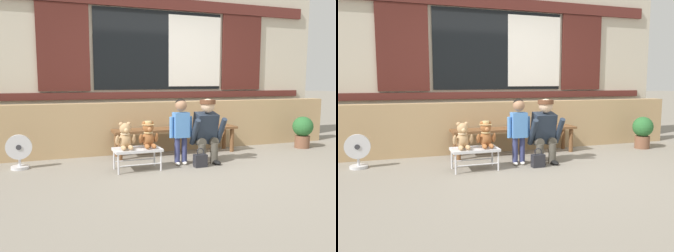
% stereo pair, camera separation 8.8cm
% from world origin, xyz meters
% --- Properties ---
extents(ground_plane, '(60.00, 60.00, 0.00)m').
position_xyz_m(ground_plane, '(0.00, 0.00, 0.00)').
color(ground_plane, gray).
extents(brick_low_wall, '(6.47, 0.25, 0.85)m').
position_xyz_m(brick_low_wall, '(0.00, 1.43, 0.42)').
color(brick_low_wall, tan).
rests_on(brick_low_wall, ground).
extents(shop_facade, '(6.61, 0.26, 3.75)m').
position_xyz_m(shop_facade, '(0.00, 1.94, 1.87)').
color(shop_facade, beige).
rests_on(shop_facade, ground).
extents(wooden_bench_long, '(2.10, 0.40, 0.44)m').
position_xyz_m(wooden_bench_long, '(0.02, 1.06, 0.37)').
color(wooden_bench_long, brown).
rests_on(wooden_bench_long, ground).
extents(small_display_bench, '(0.64, 0.36, 0.30)m').
position_xyz_m(small_display_bench, '(-0.85, 0.27, 0.27)').
color(small_display_bench, silver).
rests_on(small_display_bench, ground).
extents(teddy_bear_plain, '(0.28, 0.26, 0.36)m').
position_xyz_m(teddy_bear_plain, '(-1.01, 0.27, 0.46)').
color(teddy_bear_plain, tan).
rests_on(teddy_bear_plain, small_display_bench).
extents(teddy_bear_with_hat, '(0.28, 0.27, 0.36)m').
position_xyz_m(teddy_bear_with_hat, '(-0.69, 0.27, 0.47)').
color(teddy_bear_with_hat, '#93562D').
rests_on(teddy_bear_with_hat, small_display_bench).
extents(child_standing, '(0.35, 0.18, 0.96)m').
position_xyz_m(child_standing, '(-0.18, 0.35, 0.59)').
color(child_standing, navy).
rests_on(child_standing, ground).
extents(adult_crouching, '(0.50, 0.49, 0.95)m').
position_xyz_m(adult_crouching, '(0.22, 0.35, 0.48)').
color(adult_crouching, '#4C473D').
rests_on(adult_crouching, ground).
extents(handbag_on_ground, '(0.18, 0.11, 0.27)m').
position_xyz_m(handbag_on_ground, '(0.03, 0.13, 0.10)').
color(handbag_on_ground, '#232328').
rests_on(handbag_on_ground, ground).
extents(potted_plant, '(0.36, 0.36, 0.57)m').
position_xyz_m(potted_plant, '(2.36, 0.79, 0.32)').
color(potted_plant, brown).
rests_on(potted_plant, ground).
extents(floor_fan, '(0.34, 0.24, 0.48)m').
position_xyz_m(floor_fan, '(-2.36, 0.85, 0.24)').
color(floor_fan, silver).
rests_on(floor_fan, ground).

